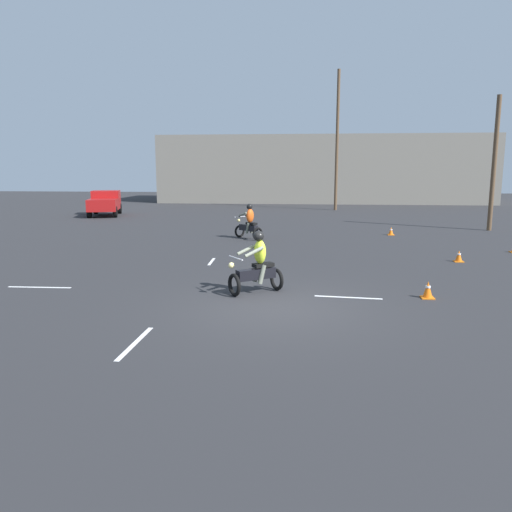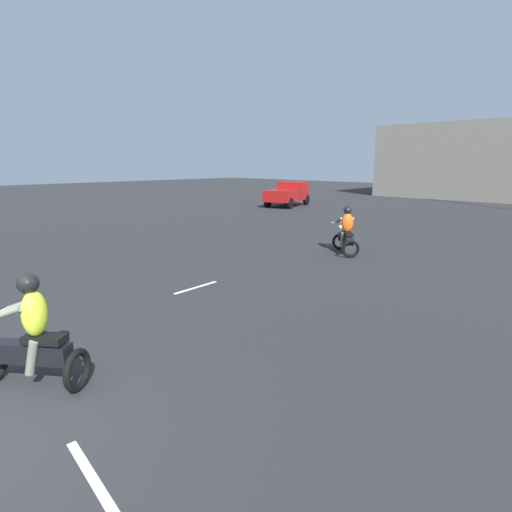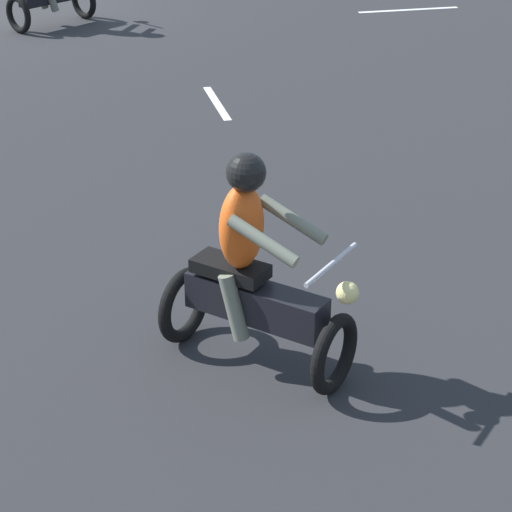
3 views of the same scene
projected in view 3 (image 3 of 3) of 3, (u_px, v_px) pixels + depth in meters
name	position (u px, v px, depth m)	size (l,w,h in m)	color
ground_plane	(16.00, 8.00, 17.40)	(120.00, 120.00, 0.00)	#28282B
motorcycle_rider_background	(252.00, 276.00, 7.14)	(1.44, 1.39, 1.66)	black
lane_stripe_n	(217.00, 103.00, 12.82)	(0.10, 1.37, 0.01)	silver
lane_stripe_w	(408.00, 10.00, 17.29)	(0.10, 1.80, 0.01)	silver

